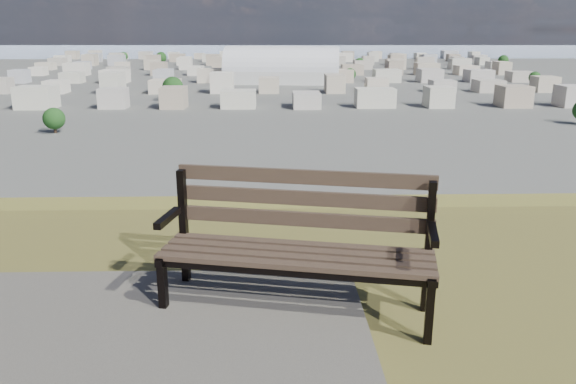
{
  "coord_description": "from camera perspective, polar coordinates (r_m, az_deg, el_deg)",
  "views": [
    {
      "loc": [
        -1.08,
        -1.85,
        26.88
      ],
      "look_at": [
        -0.93,
        3.61,
        25.3
      ],
      "focal_mm": 35.0,
      "sensor_mm": 36.0,
      "label": 1
    }
  ],
  "objects": [
    {
      "name": "park_bench",
      "position": [
        3.82,
        1.09,
        -4.52
      ],
      "size": [
        1.9,
        0.94,
        0.95
      ],
      "rotation": [
        0.0,
        0.0,
        -0.21
      ],
      "color": "#483929",
      "rests_on": "hilltop_mesa"
    },
    {
      "name": "arena",
      "position": [
        298.15,
        -0.59,
        12.12
      ],
      "size": [
        61.15,
        31.4,
        24.77
      ],
      "rotation": [
        0.0,
        0.0,
        -0.12
      ],
      "color": "silver",
      "rests_on": "ground"
    },
    {
      "name": "city_blocks",
      "position": [
        396.99,
        -1.41,
        12.79
      ],
      "size": [
        395.0,
        361.0,
        7.0
      ],
      "color": "beige",
      "rests_on": "ground"
    },
    {
      "name": "city_trees",
      "position": [
        322.61,
        -6.17,
        12.16
      ],
      "size": [
        406.52,
        387.2,
        9.98
      ],
      "color": "#37261B",
      "rests_on": "ground"
    },
    {
      "name": "bay_water",
      "position": [
        902.26,
        -1.51,
        14.46
      ],
      "size": [
        2400.0,
        700.0,
        0.12
      ],
      "primitive_type": "cube",
      "color": "#879EAC",
      "rests_on": "ground"
    },
    {
      "name": "far_hills",
      "position": [
        1406.05,
        -4.13,
        16.07
      ],
      "size": [
        2050.0,
        340.0,
        60.0
      ],
      "color": "#9DA5C3",
      "rests_on": "ground"
    }
  ]
}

